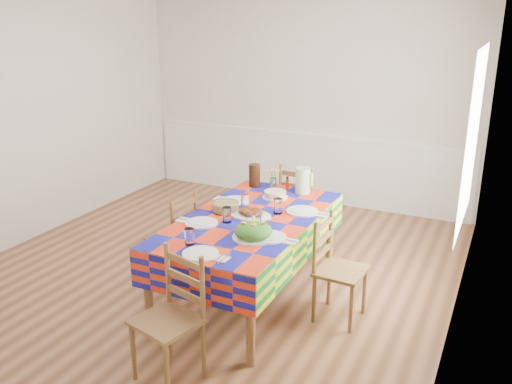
{
  "coord_description": "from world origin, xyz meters",
  "views": [
    {
      "loc": [
        2.5,
        -4.13,
        2.43
      ],
      "look_at": [
        0.58,
        -0.15,
        0.96
      ],
      "focal_mm": 38.0,
      "sensor_mm": 36.0,
      "label": 1
    }
  ],
  "objects_px": {
    "meat_platter": "(251,213)",
    "chair_left": "(175,238)",
    "chair_far": "(301,206)",
    "green_pitcher": "(303,180)",
    "chair_near": "(172,319)",
    "dining_table": "(250,227)",
    "chair_right": "(336,270)",
    "tea_pitcher": "(255,175)"
  },
  "relations": [
    {
      "from": "meat_platter",
      "to": "chair_left",
      "type": "distance_m",
      "value": 0.86
    },
    {
      "from": "chair_far",
      "to": "chair_left",
      "type": "relative_size",
      "value": 1.09
    },
    {
      "from": "green_pitcher",
      "to": "chair_near",
      "type": "relative_size",
      "value": 0.27
    },
    {
      "from": "dining_table",
      "to": "green_pitcher",
      "type": "xyz_separation_m",
      "value": [
        0.16,
        0.83,
        0.21
      ]
    },
    {
      "from": "chair_right",
      "to": "chair_left",
      "type": "bearing_deg",
      "value": 93.51
    },
    {
      "from": "tea_pitcher",
      "to": "chair_right",
      "type": "distance_m",
      "value": 1.46
    },
    {
      "from": "green_pitcher",
      "to": "tea_pitcher",
      "type": "relative_size",
      "value": 1.1
    },
    {
      "from": "dining_table",
      "to": "chair_left",
      "type": "height_order",
      "value": "chair_left"
    },
    {
      "from": "meat_platter",
      "to": "chair_far",
      "type": "xyz_separation_m",
      "value": [
        0.01,
        1.2,
        -0.33
      ]
    },
    {
      "from": "chair_far",
      "to": "tea_pitcher",
      "type": "bearing_deg",
      "value": 55.58
    },
    {
      "from": "dining_table",
      "to": "tea_pitcher",
      "type": "distance_m",
      "value": 0.91
    },
    {
      "from": "meat_platter",
      "to": "green_pitcher",
      "type": "relative_size",
      "value": 1.47
    },
    {
      "from": "chair_near",
      "to": "chair_far",
      "type": "height_order",
      "value": "chair_far"
    },
    {
      "from": "chair_right",
      "to": "chair_far",
      "type": "bearing_deg",
      "value": 35.86
    },
    {
      "from": "tea_pitcher",
      "to": "chair_far",
      "type": "distance_m",
      "value": 0.68
    },
    {
      "from": "meat_platter",
      "to": "tea_pitcher",
      "type": "bearing_deg",
      "value": 113.62
    },
    {
      "from": "chair_near",
      "to": "chair_far",
      "type": "bearing_deg",
      "value": 105.08
    },
    {
      "from": "tea_pitcher",
      "to": "chair_left",
      "type": "xyz_separation_m",
      "value": [
        -0.43,
        -0.82,
        -0.45
      ]
    },
    {
      "from": "green_pitcher",
      "to": "chair_near",
      "type": "height_order",
      "value": "green_pitcher"
    },
    {
      "from": "meat_platter",
      "to": "chair_left",
      "type": "relative_size",
      "value": 0.43
    },
    {
      "from": "chair_near",
      "to": "dining_table",
      "type": "bearing_deg",
      "value": 105.24
    },
    {
      "from": "tea_pitcher",
      "to": "chair_near",
      "type": "height_order",
      "value": "tea_pitcher"
    },
    {
      "from": "meat_platter",
      "to": "tea_pitcher",
      "type": "distance_m",
      "value": 0.86
    },
    {
      "from": "tea_pitcher",
      "to": "chair_near",
      "type": "relative_size",
      "value": 0.25
    },
    {
      "from": "green_pitcher",
      "to": "tea_pitcher",
      "type": "bearing_deg",
      "value": -178.24
    },
    {
      "from": "tea_pitcher",
      "to": "dining_table",
      "type": "bearing_deg",
      "value": -66.51
    },
    {
      "from": "tea_pitcher",
      "to": "green_pitcher",
      "type": "bearing_deg",
      "value": 1.76
    },
    {
      "from": "dining_table",
      "to": "chair_right",
      "type": "xyz_separation_m",
      "value": [
        0.78,
        0.0,
        -0.24
      ]
    },
    {
      "from": "green_pitcher",
      "to": "dining_table",
      "type": "bearing_deg",
      "value": -101.04
    },
    {
      "from": "tea_pitcher",
      "to": "chair_far",
      "type": "xyz_separation_m",
      "value": [
        0.35,
        0.42,
        -0.41
      ]
    },
    {
      "from": "chair_far",
      "to": "chair_left",
      "type": "distance_m",
      "value": 1.46
    },
    {
      "from": "tea_pitcher",
      "to": "chair_left",
      "type": "bearing_deg",
      "value": -117.82
    },
    {
      "from": "chair_right",
      "to": "chair_near",
      "type": "bearing_deg",
      "value": 151.27
    },
    {
      "from": "chair_left",
      "to": "chair_near",
      "type": "bearing_deg",
      "value": 39.98
    },
    {
      "from": "dining_table",
      "to": "chair_right",
      "type": "bearing_deg",
      "value": 0.17
    },
    {
      "from": "chair_near",
      "to": "chair_far",
      "type": "relative_size",
      "value": 0.98
    },
    {
      "from": "tea_pitcher",
      "to": "meat_platter",
      "type": "bearing_deg",
      "value": -66.38
    },
    {
      "from": "dining_table",
      "to": "meat_platter",
      "type": "relative_size",
      "value": 5.27
    },
    {
      "from": "chair_near",
      "to": "tea_pitcher",
      "type": "bearing_deg",
      "value": 114.81
    },
    {
      "from": "dining_table",
      "to": "green_pitcher",
      "type": "bearing_deg",
      "value": 78.96
    },
    {
      "from": "chair_right",
      "to": "tea_pitcher",
      "type": "bearing_deg",
      "value": 57.77
    },
    {
      "from": "tea_pitcher",
      "to": "chair_near",
      "type": "xyz_separation_m",
      "value": [
        0.36,
        -2.04,
        -0.42
      ]
    }
  ]
}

